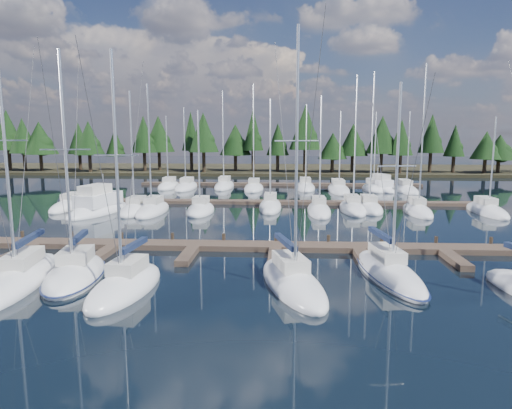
# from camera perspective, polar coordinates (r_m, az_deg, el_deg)

# --- Properties ---
(ground) EXTENTS (260.00, 260.00, 0.00)m
(ground) POSITION_cam_1_polar(r_m,az_deg,el_deg) (45.80, 2.70, -1.84)
(ground) COLOR black
(ground) RESTS_ON ground
(far_shore) EXTENTS (220.00, 30.00, 0.60)m
(far_shore) POSITION_cam_1_polar(r_m,az_deg,el_deg) (105.33, 3.10, 4.39)
(far_shore) COLOR #2B2718
(far_shore) RESTS_ON ground
(main_dock) EXTENTS (44.00, 6.13, 0.90)m
(main_dock) POSITION_cam_1_polar(r_m,az_deg,el_deg) (33.41, 2.44, -5.53)
(main_dock) COLOR brown
(main_dock) RESTS_ON ground
(back_docks) EXTENTS (50.00, 21.80, 0.40)m
(back_docks) POSITION_cam_1_polar(r_m,az_deg,el_deg) (65.12, 2.91, 1.53)
(back_docks) COLOR brown
(back_docks) RESTS_ON ground
(front_sailboat_0) EXTENTS (4.23, 10.43, 14.78)m
(front_sailboat_0) POSITION_cam_1_polar(r_m,az_deg,el_deg) (29.74, -27.37, -8.19)
(front_sailboat_0) COLOR white
(front_sailboat_0) RESTS_ON ground
(front_sailboat_1) EXTENTS (4.47, 8.30, 13.85)m
(front_sailboat_1) POSITION_cam_1_polar(r_m,az_deg,el_deg) (29.29, -21.66, -8.08)
(front_sailboat_1) COLOR white
(front_sailboat_1) RESTS_ON ground
(front_sailboat_2) EXTENTS (3.45, 7.79, 13.47)m
(front_sailboat_2) POSITION_cam_1_polar(r_m,az_deg,el_deg) (26.24, -15.98, -9.73)
(front_sailboat_2) COLOR white
(front_sailboat_2) RESTS_ON ground
(front_sailboat_3) EXTENTS (4.96, 9.29, 14.77)m
(front_sailboat_3) POSITION_cam_1_polar(r_m,az_deg,el_deg) (25.96, 4.56, -9.60)
(front_sailboat_3) COLOR white
(front_sailboat_3) RESTS_ON ground
(front_sailboat_4) EXTENTS (3.95, 9.83, 12.13)m
(front_sailboat_4) POSITION_cam_1_polar(r_m,az_deg,el_deg) (28.74, 16.26, -8.14)
(front_sailboat_4) COLOR white
(front_sailboat_4) RESTS_ON ground
(back_sailboat_rows) EXTENTS (49.01, 33.29, 16.55)m
(back_sailboat_rows) POSITION_cam_1_polar(r_m,az_deg,el_deg) (60.28, 2.82, 1.01)
(back_sailboat_rows) COLOR white
(back_sailboat_rows) RESTS_ON ground
(motor_yacht_left) EXTENTS (5.50, 10.64, 5.09)m
(motor_yacht_left) POSITION_cam_1_polar(r_m,az_deg,el_deg) (52.21, -19.06, -0.38)
(motor_yacht_left) COLOR white
(motor_yacht_left) RESTS_ON ground
(motor_yacht_right) EXTENTS (4.92, 8.71, 4.13)m
(motor_yacht_right) POSITION_cam_1_polar(r_m,az_deg,el_deg) (71.18, 15.21, 2.07)
(motor_yacht_right) COLOR white
(motor_yacht_right) RESTS_ON ground
(tree_line) EXTENTS (186.77, 12.19, 13.70)m
(tree_line) POSITION_cam_1_polar(r_m,az_deg,el_deg) (95.19, 2.41, 8.28)
(tree_line) COLOR black
(tree_line) RESTS_ON far_shore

